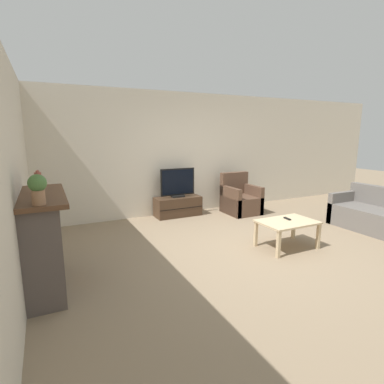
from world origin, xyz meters
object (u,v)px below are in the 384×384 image
potted_plant (38,187)px  fireplace (43,241)px  mantel_clock (39,186)px  armchair (240,200)px  mantel_vase_centre_left (39,184)px  remote (287,219)px  tv_stand (178,206)px  mantel_vase_left (38,190)px  tv (178,184)px  coffee_table (287,225)px

potted_plant → fireplace: bearing=91.6°
mantel_clock → potted_plant: (-0.00, -0.73, 0.09)m
mantel_clock → armchair: bearing=22.5°
mantel_vase_centre_left → remote: size_ratio=1.85×
fireplace → remote: (3.54, -0.23, -0.12)m
mantel_vase_centre_left → tv_stand: mantel_vase_centre_left is taller
mantel_clock → remote: (3.53, -0.36, -0.75)m
fireplace → tv_stand: fireplace is taller
mantel_vase_left → armchair: bearing=28.8°
mantel_vase_centre_left → tv_stand: size_ratio=0.28×
tv_stand → mantel_vase_left: bearing=-135.3°
mantel_vase_centre_left → tv: bearing=41.0°
mantel_vase_centre_left → tv: 3.55m
mantel_vase_centre_left → armchair: (4.04, 1.91, -0.97)m
mantel_vase_centre_left → mantel_clock: bearing=89.8°
potted_plant → tv_stand: size_ratio=0.29×
tv_stand → tv: (-0.00, -0.00, 0.51)m
tv_stand → coffee_table: bearing=-72.1°
fireplace → tv_stand: (2.67, 2.21, -0.36)m
mantel_clock → potted_plant: bearing=-90.1°
fireplace → tv: fireplace is taller
potted_plant → coffee_table: size_ratio=0.33×
mantel_vase_left → coffee_table: mantel_vase_left is taller
mantel_vase_centre_left → coffee_table: mantel_vase_centre_left is taller
mantel_clock → remote: 3.62m
mantel_vase_left → mantel_vase_centre_left: (-0.00, 0.31, 0.02)m
mantel_clock → coffee_table: 3.58m
mantel_vase_centre_left → mantel_clock: mantel_vase_centre_left is taller
potted_plant → tv: (2.65, 2.79, -0.57)m
potted_plant → coffee_table: potted_plant is taller
potted_plant → tv: 3.89m
tv → tv_stand: bearing=90.0°
potted_plant → remote: 3.65m
mantel_clock → tv: (2.65, 2.07, -0.48)m
armchair → mantel_vase_centre_left: bearing=-154.7°
tv → remote: bearing=-70.1°
remote → tv_stand: bearing=116.3°
fireplace → coffee_table: size_ratio=1.54×
remote → fireplace: bearing=-177.1°
fireplace → mantel_clock: mantel_clock is taller
coffee_table → armchair: bearing=74.5°
mantel_vase_centre_left → remote: (3.53, -0.12, -0.81)m
mantel_vase_left → mantel_vase_centre_left: size_ratio=0.86×
mantel_clock → coffee_table: (3.46, -0.44, -0.82)m
mantel_vase_centre_left → coffee_table: (3.46, -0.20, -0.88)m
coffee_table → tv: bearing=107.9°
fireplace → potted_plant: bearing=-88.4°
fireplace → remote: 3.55m
potted_plant → tv_stand: potted_plant is taller
fireplace → mantel_vase_left: mantel_vase_left is taller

